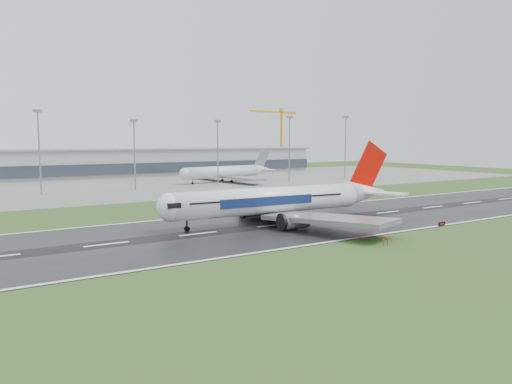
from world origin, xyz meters
TOP-DOWN VIEW (x-y plane):
  - ground at (0.00, 0.00)m, footprint 520.00×520.00m
  - runway at (0.00, 0.00)m, footprint 400.00×45.00m
  - apron at (0.00, 125.00)m, footprint 400.00×130.00m
  - terminal at (0.00, 185.00)m, footprint 240.00×36.00m
  - main_airliner at (-14.73, 2.41)m, footprint 69.77×66.80m
  - parked_airliner at (27.74, 113.23)m, footprint 61.84×58.53m
  - tower_crane at (121.68, 200.00)m, footprint 45.28×8.40m
  - runway_sign at (14.38, -22.18)m, footprint 2.31×0.49m
  - floodmast_1 at (-58.98, 100.00)m, footprint 0.64×0.64m
  - floodmast_2 at (-22.62, 100.00)m, footprint 0.64×0.64m
  - floodmast_3 at (16.37, 100.00)m, footprint 0.64×0.64m
  - floodmast_4 at (57.03, 100.00)m, footprint 0.64×0.64m
  - floodmast_5 at (94.79, 100.00)m, footprint 0.64×0.64m

SIDE VIEW (x-z plane):
  - ground at x=0.00m, z-range 0.00..0.00m
  - apron at x=0.00m, z-range 0.00..0.08m
  - runway at x=0.00m, z-range 0.00..0.10m
  - runway_sign at x=14.38m, z-range 0.00..1.04m
  - terminal at x=0.00m, z-range 0.00..15.00m
  - parked_airliner at x=27.74m, z-range 0.08..16.37m
  - main_airliner at x=-14.73m, z-range 0.10..19.66m
  - floodmast_2 at x=-22.62m, z-range 0.00..28.30m
  - floodmast_3 at x=16.37m, z-range 0.00..28.90m
  - floodmast_1 at x=-58.98m, z-range 0.00..31.12m
  - floodmast_4 at x=57.03m, z-range 0.00..31.81m
  - floodmast_5 at x=94.79m, z-range 0.00..32.80m
  - tower_crane at x=121.68m, z-range 0.00..44.72m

